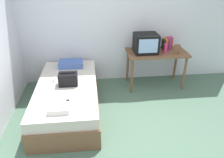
# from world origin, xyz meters

# --- Properties ---
(ground_plane) EXTENTS (8.00, 8.00, 0.00)m
(ground_plane) POSITION_xyz_m (0.00, 0.00, 0.00)
(ground_plane) COLOR #4C6B56
(wall_back) EXTENTS (5.20, 0.10, 2.60)m
(wall_back) POSITION_xyz_m (0.00, 2.00, 1.30)
(wall_back) COLOR silver
(wall_back) RESTS_ON ground
(bed) EXTENTS (1.00, 2.00, 0.49)m
(bed) POSITION_xyz_m (-1.01, 0.88, 0.24)
(bed) COLOR brown
(bed) RESTS_ON ground
(desk) EXTENTS (1.16, 0.60, 0.74)m
(desk) POSITION_xyz_m (0.69, 1.58, 0.64)
(desk) COLOR brown
(desk) RESTS_ON ground
(tv) EXTENTS (0.44, 0.39, 0.36)m
(tv) POSITION_xyz_m (0.46, 1.56, 0.92)
(tv) COLOR black
(tv) RESTS_ON desk
(water_bottle) EXTENTS (0.06, 0.06, 0.18)m
(water_bottle) POSITION_xyz_m (0.82, 1.49, 0.83)
(water_bottle) COLOR #E53372
(water_bottle) RESTS_ON desk
(book_row) EXTENTS (0.18, 0.16, 0.24)m
(book_row) POSITION_xyz_m (0.93, 1.71, 0.85)
(book_row) COLOR black
(book_row) RESTS_ON desk
(picture_frame) EXTENTS (0.11, 0.02, 0.18)m
(picture_frame) POSITION_xyz_m (1.03, 1.43, 0.83)
(picture_frame) COLOR brown
(picture_frame) RESTS_ON desk
(pillow) EXTENTS (0.45, 0.29, 0.11)m
(pillow) POSITION_xyz_m (-0.98, 1.59, 0.55)
(pillow) COLOR #4766AD
(pillow) RESTS_ON bed
(handbag) EXTENTS (0.30, 0.20, 0.22)m
(handbag) POSITION_xyz_m (-0.97, 0.87, 0.59)
(handbag) COLOR black
(handbag) RESTS_ON bed
(magazine) EXTENTS (0.21, 0.29, 0.01)m
(magazine) POSITION_xyz_m (-1.11, 0.47, 0.50)
(magazine) COLOR white
(magazine) RESTS_ON bed
(remote_dark) EXTENTS (0.04, 0.16, 0.02)m
(remote_dark) POSITION_xyz_m (-0.95, 0.31, 0.50)
(remote_dark) COLOR black
(remote_dark) RESTS_ON bed
(remote_silver) EXTENTS (0.04, 0.14, 0.02)m
(remote_silver) POSITION_xyz_m (-1.23, 1.07, 0.50)
(remote_silver) COLOR #B7B7BC
(remote_silver) RESTS_ON bed
(folded_towel) EXTENTS (0.28, 0.22, 0.07)m
(folded_towel) POSITION_xyz_m (-1.05, 0.15, 0.53)
(folded_towel) COLOR white
(folded_towel) RESTS_ON bed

